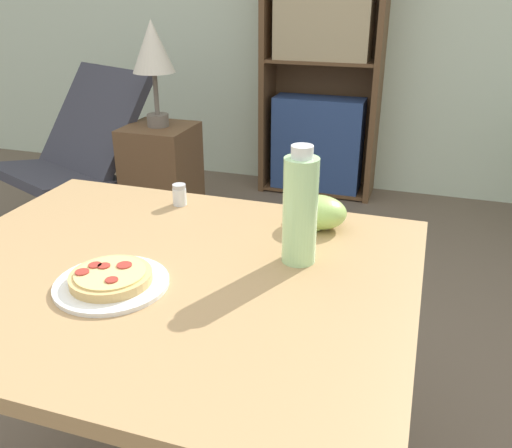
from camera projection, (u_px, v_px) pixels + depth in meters
The scene contains 9 objects.
dining_table at pixel (166, 306), 1.25m from camera, with size 1.11×0.90×0.73m.
pizza_on_plate at pixel (111, 280), 1.14m from camera, with size 0.24×0.24×0.04m.
grape_bunch at pixel (318, 212), 1.40m from camera, with size 0.15×0.12×0.09m.
drink_bottle at pixel (300, 209), 1.20m from camera, with size 0.08×0.08×0.27m.
salt_shaker at pixel (179, 195), 1.55m from camera, with size 0.04×0.04×0.06m.
lounge_chair_near at pixel (75, 182), 3.03m from camera, with size 0.85×0.95×0.88m.
bookshelf at pixel (321, 73), 3.41m from camera, with size 0.75×0.30×1.72m.
side_table at pixel (163, 185), 2.91m from camera, with size 0.34×0.34×0.64m.
table_lamp at pixel (153, 52), 2.63m from camera, with size 0.21×0.21×0.52m.
Camera 1 is at (0.66, -1.01, 1.32)m, focal length 38.00 mm.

